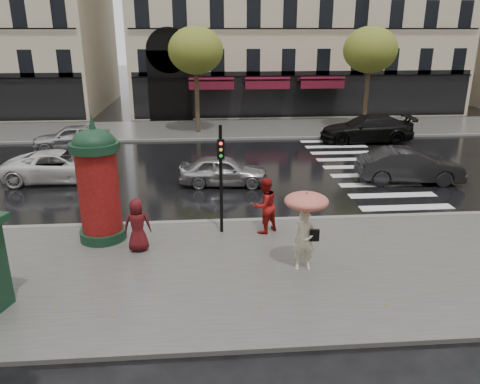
{
  "coord_description": "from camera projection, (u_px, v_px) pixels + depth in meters",
  "views": [
    {
      "loc": [
        -1.65,
        -12.08,
        6.44
      ],
      "look_at": [
        -0.57,
        1.5,
        1.68
      ],
      "focal_mm": 35.0,
      "sensor_mm": 36.0,
      "label": 1
    }
  ],
  "objects": [
    {
      "name": "ground",
      "position": [
        264.0,
        263.0,
        13.62
      ],
      "size": [
        160.0,
        160.0,
        0.0
      ],
      "primitive_type": "plane",
      "color": "black",
      "rests_on": "ground"
    },
    {
      "name": "near_sidewalk",
      "position": [
        266.0,
        269.0,
        13.12
      ],
      "size": [
        90.0,
        7.0,
        0.12
      ],
      "primitive_type": "cube",
      "color": "#474744",
      "rests_on": "ground"
    },
    {
      "name": "far_sidewalk",
      "position": [
        228.0,
        129.0,
        31.48
      ],
      "size": [
        90.0,
        6.0,
        0.12
      ],
      "primitive_type": "cube",
      "color": "#474744",
      "rests_on": "ground"
    },
    {
      "name": "near_kerb",
      "position": [
        253.0,
        221.0,
        16.42
      ],
      "size": [
        90.0,
        0.25,
        0.14
      ],
      "primitive_type": "cube",
      "color": "slate",
      "rests_on": "ground"
    },
    {
      "name": "far_kerb",
      "position": [
        231.0,
        139.0,
        28.65
      ],
      "size": [
        90.0,
        0.25,
        0.14
      ],
      "primitive_type": "cube",
      "color": "slate",
      "rests_on": "ground"
    },
    {
      "name": "zebra_crossing",
      "position": [
        359.0,
        167.0,
        23.09
      ],
      "size": [
        3.6,
        11.75,
        0.01
      ],
      "primitive_type": "cube",
      "color": "silver",
      "rests_on": "ground"
    },
    {
      "name": "tree_far_left",
      "position": [
        196.0,
        51.0,
        28.7
      ],
      "size": [
        3.4,
        3.4,
        6.64
      ],
      "color": "#38281C",
      "rests_on": "ground"
    },
    {
      "name": "tree_far_right",
      "position": [
        370.0,
        50.0,
        29.52
      ],
      "size": [
        3.4,
        3.4,
        6.64
      ],
      "color": "#38281C",
      "rests_on": "ground"
    },
    {
      "name": "woman_umbrella",
      "position": [
        306.0,
        218.0,
        12.57
      ],
      "size": [
        1.19,
        1.19,
        2.29
      ],
      "color": "beige",
      "rests_on": "near_sidewalk"
    },
    {
      "name": "woman_red",
      "position": [
        265.0,
        205.0,
        15.11
      ],
      "size": [
        1.14,
        1.09,
        1.85
      ],
      "primitive_type": "imported",
      "rotation": [
        0.0,
        0.0,
        3.74
      ],
      "color": "maroon",
      "rests_on": "near_sidewalk"
    },
    {
      "name": "man_burgundy",
      "position": [
        137.0,
        225.0,
        13.88
      ],
      "size": [
        0.85,
        0.6,
        1.63
      ],
      "primitive_type": "imported",
      "rotation": [
        0.0,
        0.0,
        3.25
      ],
      "color": "#501013",
      "rests_on": "near_sidewalk"
    },
    {
      "name": "morris_column",
      "position": [
        98.0,
        181.0,
        14.31
      ],
      "size": [
        1.49,
        1.49,
        4.0
      ],
      "color": "#13301E",
      "rests_on": "near_sidewalk"
    },
    {
      "name": "traffic_light",
      "position": [
        221.0,
        170.0,
        14.67
      ],
      "size": [
        0.22,
        0.33,
        3.55
      ],
      "color": "black",
      "rests_on": "near_sidewalk"
    },
    {
      "name": "car_silver",
      "position": [
        224.0,
        170.0,
        20.23
      ],
      "size": [
        3.92,
        1.86,
        1.3
      ],
      "primitive_type": "imported",
      "rotation": [
        0.0,
        0.0,
        1.48
      ],
      "color": "#9F9FA4",
      "rests_on": "ground"
    },
    {
      "name": "car_darkgrey",
      "position": [
        409.0,
        166.0,
        20.57
      ],
      "size": [
        4.69,
        2.07,
        1.5
      ],
      "primitive_type": "imported",
      "rotation": [
        0.0,
        0.0,
        1.46
      ],
      "color": "black",
      "rests_on": "ground"
    },
    {
      "name": "car_white",
      "position": [
        61.0,
        166.0,
        20.78
      ],
      "size": [
        4.87,
        2.28,
        1.35
      ],
      "primitive_type": "imported",
      "rotation": [
        0.0,
        0.0,
        1.56
      ],
      "color": "silver",
      "rests_on": "ground"
    },
    {
      "name": "car_black",
      "position": [
        366.0,
        129.0,
        27.98
      ],
      "size": [
        5.55,
        2.45,
        1.58
      ],
      "primitive_type": "imported",
      "rotation": [
        0.0,
        0.0,
        -1.61
      ],
      "color": "black",
      "rests_on": "ground"
    },
    {
      "name": "car_far_silver",
      "position": [
        72.0,
        137.0,
        26.11
      ],
      "size": [
        4.36,
        2.15,
        1.43
      ],
      "primitive_type": "imported",
      "rotation": [
        0.0,
        0.0,
        -1.46
      ],
      "color": "#A7A7AC",
      "rests_on": "ground"
    }
  ]
}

